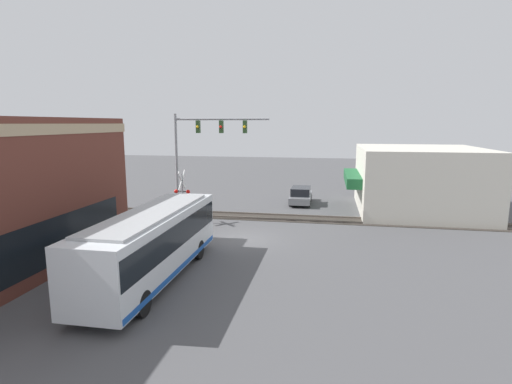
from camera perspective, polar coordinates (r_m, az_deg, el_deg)
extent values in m
plane|color=#4C4C4F|center=(24.98, -1.57, -6.73)|extent=(120.00, 120.00, 0.00)
cube|color=tan|center=(19.17, -31.20, 7.60)|extent=(17.17, 0.36, 0.50)
cube|color=black|center=(19.85, -29.67, -7.33)|extent=(14.26, 0.12, 2.20)
cube|color=beige|center=(34.93, 22.25, 1.64)|extent=(10.61, 9.40, 5.18)
cube|color=#19592D|center=(34.23, 13.62, 1.96)|extent=(7.43, 1.20, 0.80)
cube|color=silver|center=(18.90, -14.56, -6.96)|extent=(10.53, 2.55, 2.67)
cube|color=black|center=(18.79, -14.62, -5.79)|extent=(10.32, 2.59, 1.12)
cube|color=#194CA5|center=(19.26, -14.41, -10.28)|extent=(10.32, 2.58, 0.24)
cube|color=#A5A8AA|center=(18.55, -14.75, -2.83)|extent=(8.95, 2.17, 0.12)
cylinder|color=black|center=(21.95, -11.03, -7.91)|extent=(1.00, 2.57, 1.00)
cylinder|color=black|center=(16.46, -19.60, -14.46)|extent=(1.00, 2.57, 1.00)
cylinder|color=gray|center=(30.45, -11.25, 3.57)|extent=(0.20, 0.20, 7.80)
cylinder|color=gray|center=(29.17, -5.00, 10.34)|extent=(0.16, 6.97, 0.16)
cube|color=#284723|center=(29.68, -8.27, 9.20)|extent=(0.30, 0.27, 0.90)
sphere|color=yellow|center=(29.52, -8.37, 9.20)|extent=(0.20, 0.20, 0.20)
cube|color=#284723|center=(29.17, -4.98, 9.26)|extent=(0.30, 0.27, 0.90)
sphere|color=red|center=(29.01, -5.07, 9.26)|extent=(0.20, 0.20, 0.20)
cube|color=#284723|center=(28.75, -1.58, 9.28)|extent=(0.30, 0.27, 0.90)
sphere|color=yellow|center=(28.59, -1.65, 9.28)|extent=(0.20, 0.20, 0.20)
cylinder|color=gray|center=(29.05, -10.46, -0.89)|extent=(0.14, 0.14, 3.60)
cube|color=white|center=(28.84, -10.54, 1.65)|extent=(1.41, 0.06, 1.41)
cube|color=white|center=(28.84, -10.54, 1.65)|extent=(1.41, 0.06, 1.41)
cylinder|color=#38383A|center=(28.97, -10.49, 0.08)|extent=(0.08, 0.90, 0.08)
sphere|color=red|center=(28.76, -9.68, 0.04)|extent=(0.28, 0.28, 0.28)
sphere|color=red|center=(29.08, -11.35, 0.09)|extent=(0.28, 0.28, 0.28)
cube|color=#332D28|center=(30.67, 0.77, -3.57)|extent=(2.60, 60.00, 0.03)
cube|color=#6B6056|center=(29.97, 0.54, -3.77)|extent=(0.07, 60.00, 0.15)
cube|color=#6B6056|center=(31.35, 0.99, -3.16)|extent=(0.07, 60.00, 0.15)
cube|color=slate|center=(35.91, 6.43, -0.79)|extent=(4.57, 1.80, 0.58)
cube|color=black|center=(35.58, 6.42, 0.14)|extent=(2.51, 1.62, 0.68)
cylinder|color=black|center=(37.34, 6.58, -0.74)|extent=(0.64, 1.82, 0.64)
cylinder|color=black|center=(34.57, 6.25, -1.58)|extent=(0.64, 1.82, 0.64)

